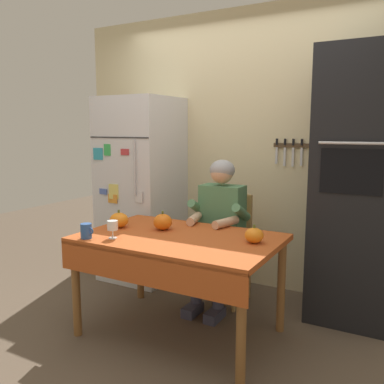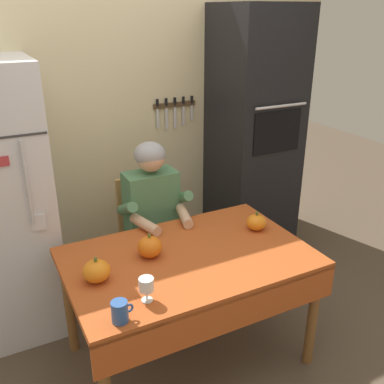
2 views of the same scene
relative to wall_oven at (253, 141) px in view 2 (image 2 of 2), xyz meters
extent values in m
plane|color=brown|center=(-1.05, -1.00, -1.05)|extent=(10.00, 10.00, 0.00)
cube|color=beige|center=(-1.00, 0.35, 0.25)|extent=(3.70, 0.10, 2.60)
cube|color=#4C3823|center=(-0.57, 0.29, 0.30)|extent=(0.36, 0.02, 0.04)
cube|color=silver|center=(-0.72, 0.28, 0.21)|extent=(0.02, 0.01, 0.15)
cube|color=black|center=(-0.72, 0.28, 0.33)|extent=(0.02, 0.01, 0.06)
cube|color=silver|center=(-0.65, 0.28, 0.20)|extent=(0.02, 0.01, 0.17)
cube|color=black|center=(-0.65, 0.28, 0.33)|extent=(0.02, 0.01, 0.06)
cube|color=silver|center=(-0.57, 0.28, 0.20)|extent=(0.02, 0.01, 0.17)
cube|color=black|center=(-0.57, 0.28, 0.33)|extent=(0.02, 0.01, 0.06)
cube|color=silver|center=(-0.50, 0.28, 0.20)|extent=(0.02, 0.01, 0.16)
cube|color=black|center=(-0.50, 0.28, 0.33)|extent=(0.02, 0.01, 0.06)
cube|color=silver|center=(-0.42, 0.28, 0.22)|extent=(0.02, 0.01, 0.12)
cube|color=black|center=(-0.42, 0.28, 0.33)|extent=(0.02, 0.01, 0.06)
cylinder|color=silver|center=(-1.81, -0.40, 0.10)|extent=(0.02, 0.02, 0.50)
cube|color=silver|center=(-1.78, -0.39, -0.16)|extent=(0.09, 0.02, 0.10)
cube|color=#B73338|center=(-1.93, -0.39, 0.24)|extent=(0.09, 0.01, 0.06)
cube|color=black|center=(0.00, 0.00, 0.00)|extent=(0.60, 0.60, 2.10)
cube|color=black|center=(0.00, -0.30, 0.15)|extent=(0.42, 0.01, 0.32)
cylinder|color=silver|center=(0.00, -0.33, 0.35)|extent=(0.45, 0.02, 0.02)
cylinder|color=brown|center=(-1.69, -0.51, -0.70)|extent=(0.06, 0.06, 0.70)
cylinder|color=brown|center=(-0.41, -1.29, -0.70)|extent=(0.06, 0.06, 0.70)
cylinder|color=brown|center=(-0.41, -0.51, -0.70)|extent=(0.06, 0.06, 0.70)
cube|color=#B24C1E|center=(-1.05, -0.90, -0.33)|extent=(1.40, 0.90, 0.04)
cube|color=#B24C1E|center=(-1.05, -1.34, -0.43)|extent=(1.40, 0.01, 0.20)
cube|color=tan|center=(-1.01, -0.21, -0.62)|extent=(0.40, 0.40, 0.04)
cube|color=tan|center=(-1.01, -0.03, -0.36)|extent=(0.36, 0.04, 0.48)
cylinder|color=tan|center=(-1.18, -0.38, -0.84)|extent=(0.04, 0.04, 0.41)
cylinder|color=tan|center=(-1.18, -0.04, -0.84)|extent=(0.04, 0.04, 0.41)
cylinder|color=tan|center=(-0.84, -0.38, -0.84)|extent=(0.04, 0.04, 0.41)
cylinder|color=tan|center=(-0.84, -0.04, -0.84)|extent=(0.04, 0.04, 0.41)
cube|color=#38384C|center=(-1.11, -0.59, -1.01)|extent=(0.10, 0.22, 0.08)
cube|color=#38384C|center=(-0.91, -0.59, -1.01)|extent=(0.10, 0.22, 0.08)
cylinder|color=#38384C|center=(-1.11, -0.53, -0.82)|extent=(0.09, 0.09, 0.38)
cylinder|color=#38384C|center=(-0.91, -0.53, -0.82)|extent=(0.09, 0.09, 0.38)
cube|color=#38384C|center=(-1.10, -0.37, -0.55)|extent=(0.12, 0.40, 0.11)
cube|color=#38384C|center=(-0.92, -0.37, -0.55)|extent=(0.12, 0.40, 0.11)
cube|color=#4C7F56|center=(-1.01, -0.25, -0.26)|extent=(0.36, 0.20, 0.48)
cylinder|color=#4C7F56|center=(-1.21, -0.32, -0.22)|extent=(0.07, 0.26, 0.18)
cylinder|color=#4C7F56|center=(-0.81, -0.32, -0.22)|extent=(0.07, 0.26, 0.18)
cylinder|color=#D8A884|center=(-1.15, -0.49, -0.28)|extent=(0.13, 0.27, 0.07)
cylinder|color=#D8A884|center=(-0.87, -0.49, -0.28)|extent=(0.13, 0.27, 0.07)
sphere|color=#D8A884|center=(-1.01, -0.27, 0.09)|extent=(0.19, 0.19, 0.19)
ellipsoid|color=#99999E|center=(-1.01, -0.26, 0.11)|extent=(0.21, 0.21, 0.17)
cylinder|color=#2D569E|center=(-1.59, -1.27, -0.26)|extent=(0.08, 0.08, 0.10)
torus|color=#2D569E|center=(-1.54, -1.27, -0.25)|extent=(0.05, 0.01, 0.05)
cylinder|color=white|center=(-1.42, -1.19, -0.31)|extent=(0.06, 0.06, 0.01)
cylinder|color=white|center=(-1.42, -1.19, -0.28)|extent=(0.01, 0.01, 0.06)
cylinder|color=white|center=(-1.42, -1.19, -0.22)|extent=(0.07, 0.07, 0.07)
ellipsoid|color=orange|center=(-0.52, -0.81, -0.26)|extent=(0.13, 0.13, 0.10)
cylinder|color=#4C6023|center=(-0.52, -0.81, -0.20)|extent=(0.02, 0.02, 0.02)
ellipsoid|color=orange|center=(-1.59, -0.91, -0.25)|extent=(0.15, 0.15, 0.12)
cylinder|color=#4C6023|center=(-1.59, -0.91, -0.18)|extent=(0.02, 0.02, 0.02)
ellipsoid|color=orange|center=(-1.25, -0.81, -0.25)|extent=(0.14, 0.14, 0.12)
cylinder|color=#4C6023|center=(-1.25, -0.81, -0.18)|extent=(0.02, 0.02, 0.02)
camera|label=1|loc=(0.41, -3.36, 0.45)|focal=38.43mm
camera|label=2|loc=(-2.03, -2.84, 1.00)|focal=40.66mm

